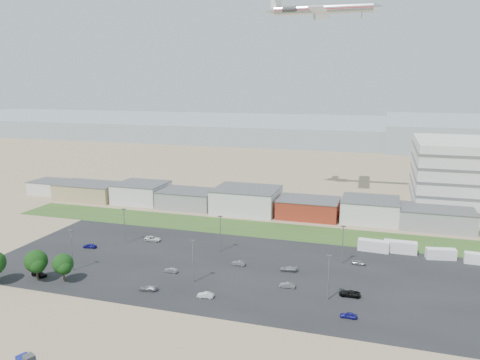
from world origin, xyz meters
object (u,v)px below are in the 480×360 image
at_px(parked_car_4, 171,270).
at_px(parked_car_8, 359,262).
at_px(parked_car_12, 288,269).
at_px(parked_car_0, 350,293).
at_px(parked_car_2, 349,315).
at_px(parked_car_13, 205,295).
at_px(airliner, 323,9).
at_px(parked_car_1, 287,285).
at_px(parked_car_5, 90,246).
at_px(parked_car_3, 148,288).
at_px(parked_car_7, 239,263).
at_px(parked_car_9, 153,239).
at_px(parked_car_10, 39,274).
at_px(box_trailer_a, 373,246).

distance_m(parked_car_4, parked_car_8, 46.32).
bearing_deg(parked_car_4, parked_car_12, 109.54).
bearing_deg(parked_car_4, parked_car_0, 90.00).
xyz_separation_m(parked_car_2, parked_car_12, (-15.63, 19.16, 0.06)).
xyz_separation_m(parked_car_2, parked_car_13, (-29.45, 0.01, 0.02)).
height_order(airliner, parked_car_1, airliner).
height_order(parked_car_0, parked_car_12, parked_car_0).
relative_size(parked_car_2, parked_car_5, 0.88).
bearing_deg(parked_car_1, parked_car_8, 138.49).
xyz_separation_m(parked_car_3, parked_car_8, (42.93, 28.85, -0.00)).
height_order(airliner, parked_car_7, airliner).
bearing_deg(parked_car_4, parked_car_8, 113.84).
height_order(parked_car_1, parked_car_7, parked_car_1).
relative_size(airliner, parked_car_9, 8.96).
relative_size(parked_car_0, parked_car_5, 1.22).
relative_size(parked_car_3, parked_car_8, 1.18).
bearing_deg(parked_car_10, parked_car_8, -61.39).
bearing_deg(parked_car_13, parked_car_10, -95.43).
relative_size(parked_car_0, parked_car_2, 1.39).
xyz_separation_m(parked_car_0, parked_car_4, (-41.70, 0.36, -0.08)).
height_order(parked_car_1, parked_car_9, parked_car_9).
height_order(parked_car_4, parked_car_12, parked_car_12).
bearing_deg(parked_car_12, box_trailer_a, 130.29).
bearing_deg(parked_car_1, parked_car_7, -126.63).
bearing_deg(parked_car_4, parked_car_9, -141.94).
relative_size(parked_car_4, parked_car_5, 0.89).
bearing_deg(parked_car_10, parked_car_2, -83.04).
bearing_deg(parked_car_9, box_trailer_a, -77.78).
relative_size(box_trailer_a, parked_car_0, 1.79).
bearing_deg(parked_car_1, parked_car_9, -117.92).
relative_size(box_trailer_a, parked_car_8, 2.41).
xyz_separation_m(parked_car_3, parked_car_12, (26.99, 19.67, 0.04)).
height_order(parked_car_1, parked_car_4, parked_car_1).
relative_size(parked_car_1, parked_car_4, 1.07).
xyz_separation_m(box_trailer_a, parked_car_0, (-4.01, -29.80, -0.89)).
relative_size(box_trailer_a, parked_car_10, 2.02).
xyz_separation_m(parked_car_7, parked_car_8, (28.41, 9.24, 0.00)).
distance_m(parked_car_5, parked_car_7, 42.71).
bearing_deg(box_trailer_a, parked_car_3, -134.91).
bearing_deg(parked_car_5, parked_car_7, 86.41).
distance_m(airliner, parked_car_13, 113.69).
bearing_deg(parked_car_4, airliner, 164.13).
bearing_deg(parked_car_13, parked_car_2, 83.00).
height_order(parked_car_1, parked_car_2, parked_car_1).
bearing_deg(parked_car_0, parked_car_12, -123.05).
xyz_separation_m(parked_car_7, parked_car_12, (12.47, 0.07, 0.04)).
height_order(parked_car_2, parked_car_3, parked_car_3).
bearing_deg(parked_car_2, parked_car_1, -124.65).
xyz_separation_m(parked_car_5, parked_car_12, (55.18, 0.18, -0.02)).
distance_m(parked_car_5, parked_car_10, 20.08).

